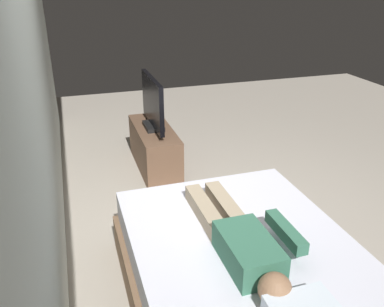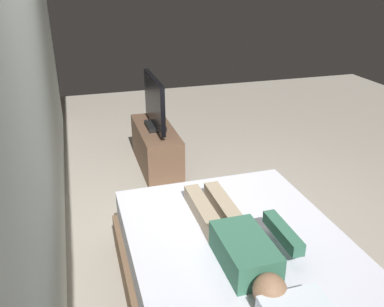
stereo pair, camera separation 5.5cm
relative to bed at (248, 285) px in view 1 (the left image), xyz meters
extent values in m
plane|color=#ADA393|center=(0.85, -0.21, -0.26)|extent=(10.00, 10.00, 0.00)
cube|color=silver|center=(1.25, 1.19, 1.14)|extent=(6.40, 0.10, 2.80)
cube|color=brown|center=(0.00, 0.00, -0.11)|extent=(2.07, 1.48, 0.30)
cube|color=white|center=(0.00, 0.00, 0.16)|extent=(1.99, 1.40, 0.24)
cube|color=#387056|center=(-0.10, 0.07, 0.37)|extent=(0.48, 0.28, 0.18)
sphere|color=#936B4C|center=(-0.43, 0.07, 0.37)|extent=(0.18, 0.18, 0.18)
cube|color=tan|center=(0.44, -0.01, 0.33)|extent=(0.60, 0.11, 0.11)
cube|color=tan|center=(0.44, 0.15, 0.33)|extent=(0.60, 0.11, 0.11)
cube|color=#387056|center=(-0.04, -0.21, 0.41)|extent=(0.40, 0.08, 0.08)
cube|color=black|center=(0.18, -0.35, 0.29)|extent=(0.15, 0.04, 0.02)
cube|color=brown|center=(2.42, 0.08, -0.01)|extent=(1.10, 0.40, 0.50)
cube|color=black|center=(2.42, 0.08, 0.26)|extent=(0.32, 0.20, 0.05)
cube|color=black|center=(2.42, 0.08, 0.56)|extent=(0.88, 0.05, 0.54)
camera|label=1|loc=(-1.85, 0.97, 1.87)|focal=37.79mm
camera|label=2|loc=(-1.86, 0.92, 1.87)|focal=37.79mm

